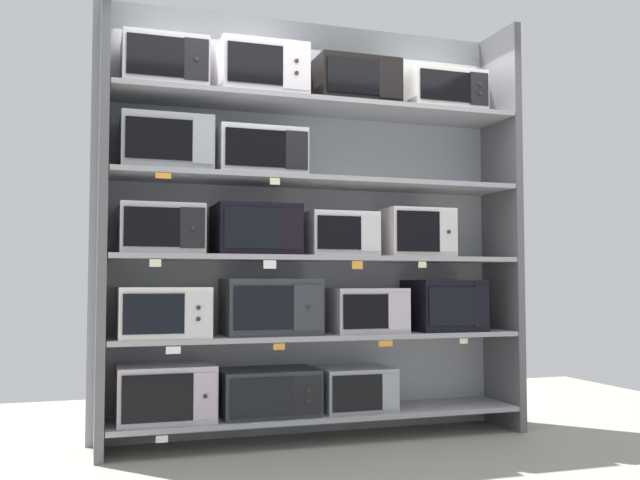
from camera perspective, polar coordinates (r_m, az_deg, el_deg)
back_panel at (r=4.69m, az=-0.91°, el=1.24°), size 2.73×0.04×2.67m
upright_left at (r=4.24m, az=-16.92°, el=1.85°), size 0.05×0.44×2.67m
upright_right at (r=5.01m, az=14.26°, el=1.05°), size 0.05×0.44×2.67m
shelf_0 at (r=4.52m, az=0.00°, el=-13.67°), size 2.53×0.44×0.03m
microwave_0 at (r=4.29m, az=-12.18°, el=-11.78°), size 0.55×0.38×0.32m
microwave_1 at (r=4.40m, az=-4.14°, el=-11.95°), size 0.58×0.39×0.27m
microwave_2 at (r=4.56m, az=2.82°, el=-11.70°), size 0.45×0.36×0.26m
price_tag_0 at (r=4.11m, az=-12.45°, el=-15.19°), size 0.06×0.00×0.04m
shelf_1 at (r=4.46m, az=0.00°, el=-7.63°), size 2.53×0.44×0.03m
microwave_3 at (r=4.25m, az=-12.35°, el=-5.61°), size 0.51×0.44×0.29m
microwave_4 at (r=4.36m, az=-3.94°, el=-5.30°), size 0.57×0.39×0.34m
microwave_5 at (r=4.54m, az=3.61°, el=-5.59°), size 0.46×0.38×0.28m
microwave_6 at (r=4.77m, az=9.81°, el=-5.12°), size 0.45×0.40×0.33m
price_tag_1 at (r=4.04m, az=-11.58°, el=-8.57°), size 0.08×0.00×0.04m
price_tag_2 at (r=4.15m, az=-3.26°, el=-8.46°), size 0.07×0.00×0.04m
price_tag_3 at (r=4.37m, az=5.25°, el=-8.19°), size 0.09×0.00×0.03m
price_tag_4 at (r=4.60m, az=11.34°, el=-7.87°), size 0.05×0.00×0.03m
shelf_2 at (r=4.45m, az=0.00°, el=-1.48°), size 2.53×0.44×0.03m
microwave_7 at (r=4.25m, az=-12.54°, el=0.81°), size 0.47×0.41×0.29m
microwave_8 at (r=4.34m, az=-5.15°, el=0.77°), size 0.49×0.42×0.30m
microwave_9 at (r=4.49m, az=1.57°, el=0.44°), size 0.43×0.33×0.27m
microwave_10 at (r=4.69m, az=7.47°, el=0.53°), size 0.44×0.39×0.31m
price_tag_5 at (r=4.02m, az=-12.95°, el=-1.79°), size 0.06×0.00×0.04m
price_tag_6 at (r=4.12m, az=-4.01°, el=-1.95°), size 0.07×0.00×0.05m
price_tag_7 at (r=4.29m, az=2.98°, el=-2.00°), size 0.07×0.00×0.05m
price_tag_8 at (r=4.46m, az=8.13°, el=-1.95°), size 0.05×0.00×0.04m
shelf_3 at (r=4.49m, az=0.00°, el=4.63°), size 2.53×0.44×0.03m
microwave_11 at (r=4.32m, az=-12.15°, el=7.36°), size 0.52×0.38×0.32m
microwave_12 at (r=4.40m, az=-4.80°, el=6.87°), size 0.53×0.35×0.29m
price_tag_9 at (r=4.06m, az=-12.33°, el=5.02°), size 0.09×0.00×0.03m
price_tag_10 at (r=4.17m, az=-3.60°, el=4.68°), size 0.06×0.00×0.04m
shelf_4 at (r=4.58m, az=0.00°, el=10.56°), size 2.53×0.44×0.03m
microwave_13 at (r=4.42m, az=-12.29°, el=13.34°), size 0.48×0.40×0.30m
microwave_14 at (r=4.52m, az=-4.64°, el=13.13°), size 0.53×0.35×0.33m
microwave_15 at (r=4.69m, az=2.81°, el=12.28°), size 0.53×0.34×0.30m
microwave_16 at (r=4.93m, az=9.53°, el=11.37°), size 0.51×0.40×0.27m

